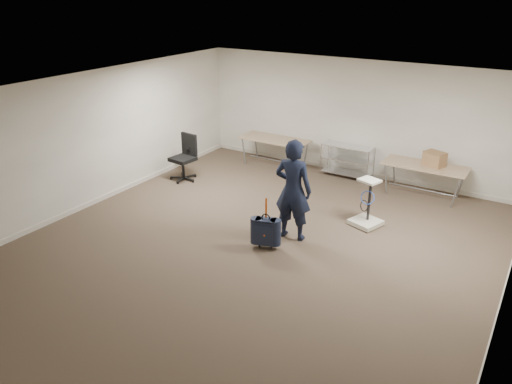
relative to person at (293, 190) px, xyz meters
The scene contains 10 objects.
ground 1.23m from the person, 116.82° to the right, with size 9.00×9.00×0.00m, color #46372A.
room_shell 1.19m from the person, 116.56° to the left, with size 8.00×9.00×9.00m.
folding_table_left 3.97m from the person, 124.55° to the left, with size 1.80×0.75×0.73m.
folding_table_right 3.62m from the person, 64.55° to the left, with size 1.80×0.75×0.73m.
wire_shelf 3.57m from the person, 95.64° to the left, with size 1.22×0.47×0.80m.
person is the anchor object (origin of this frame).
suitcase 0.90m from the person, 107.99° to the right, with size 0.40×0.31×0.97m.
office_chair 3.89m from the person, 160.35° to the left, with size 0.67×0.67×1.10m.
equipment_cart 1.72m from the person, 50.18° to the left, with size 0.66×0.66×0.97m.
cardboard_box 3.73m from the person, 62.62° to the left, with size 0.42×0.32×0.32m, color #A5744C.
Camera 1 is at (4.15, -6.73, 4.42)m, focal length 35.00 mm.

